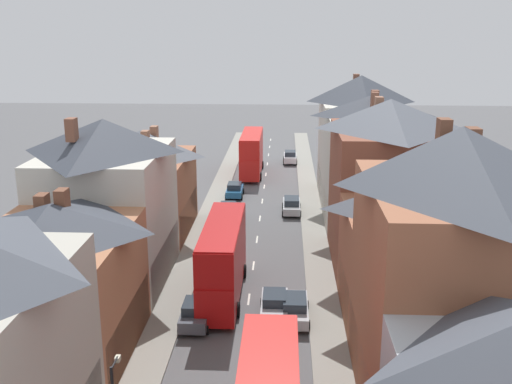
# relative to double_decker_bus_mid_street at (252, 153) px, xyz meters

# --- Properties ---
(pavement_left) EXTENTS (2.20, 104.00, 0.14)m
(pavement_left) POSITION_rel_double_decker_bus_mid_street_xyz_m (-3.29, -21.90, -2.75)
(pavement_left) COLOR gray
(pavement_left) RESTS_ON ground
(pavement_right) EXTENTS (2.20, 104.00, 0.14)m
(pavement_right) POSITION_rel_double_decker_bus_mid_street_xyz_m (6.91, -21.90, -2.75)
(pavement_right) COLOR gray
(pavement_right) RESTS_ON ground
(centre_line_dashes) EXTENTS (0.14, 97.80, 0.01)m
(centre_line_dashes) POSITION_rel_double_decker_bus_mid_street_xyz_m (1.81, -23.90, -2.81)
(centre_line_dashes) COLOR silver
(centre_line_dashes) RESTS_ON ground
(terrace_row_left) EXTENTS (8.00, 54.02, 13.98)m
(terrace_row_left) POSITION_rel_double_decker_bus_mid_street_xyz_m (-8.38, -45.91, 2.90)
(terrace_row_left) COLOR #ADB2B7
(terrace_row_left) RESTS_ON ground
(terrace_row_right) EXTENTS (8.00, 68.09, 13.92)m
(terrace_row_right) POSITION_rel_double_decker_bus_mid_street_xyz_m (11.99, -38.68, 3.37)
(terrace_row_right) COLOR brown
(terrace_row_right) RESTS_ON ground
(double_decker_bus_mid_street) EXTENTS (2.74, 10.80, 5.30)m
(double_decker_bus_mid_street) POSITION_rel_double_decker_bus_mid_street_xyz_m (0.00, 0.00, 0.00)
(double_decker_bus_mid_street) COLOR red
(double_decker_bus_mid_street) RESTS_ON ground
(double_decker_bus_far_approaching) EXTENTS (2.74, 10.80, 5.30)m
(double_decker_bus_far_approaching) POSITION_rel_double_decker_bus_mid_street_xyz_m (0.00, -35.49, 0.00)
(double_decker_bus_far_approaching) COLOR #B70F0F
(double_decker_bus_far_approaching) RESTS_ON ground
(car_near_blue) EXTENTS (1.90, 3.95, 1.58)m
(car_near_blue) POSITION_rel_double_decker_bus_mid_street_xyz_m (-1.29, -10.31, -2.02)
(car_near_blue) COLOR #236093
(car_near_blue) RESTS_ON ground
(car_near_silver) EXTENTS (1.90, 4.44, 1.60)m
(car_near_silver) POSITION_rel_double_decker_bus_mid_street_xyz_m (4.91, -38.66, -2.01)
(car_near_silver) COLOR #B7BABF
(car_near_silver) RESTS_ON ground
(car_parked_left_a) EXTENTS (1.90, 4.44, 1.61)m
(car_parked_left_a) POSITION_rel_double_decker_bus_mid_street_xyz_m (4.91, -15.95, -2.00)
(car_parked_left_a) COLOR #B7BABF
(car_parked_left_a) RESTS_ON ground
(car_parked_right_a) EXTENTS (1.90, 3.90, 1.66)m
(car_parked_right_a) POSITION_rel_double_decker_bus_mid_street_xyz_m (-1.29, -39.69, -1.98)
(car_parked_right_a) COLOR #4C515B
(car_parked_right_a) RESTS_ON ground
(car_mid_black) EXTENTS (1.90, 4.03, 1.71)m
(car_mid_black) POSITION_rel_double_decker_bus_mid_street_xyz_m (3.61, -38.34, -1.96)
(car_mid_black) COLOR #B7BABF
(car_mid_black) RESTS_ON ground
(car_mid_white) EXTENTS (1.90, 3.90, 1.64)m
(car_mid_white) POSITION_rel_double_decker_bus_mid_street_xyz_m (-1.29, -18.30, -1.99)
(car_mid_white) COLOR navy
(car_mid_white) RESTS_ON ground
(car_parked_right_b) EXTENTS (1.90, 4.17, 1.69)m
(car_parked_right_b) POSITION_rel_double_decker_bus_mid_street_xyz_m (4.91, 6.86, -1.97)
(car_parked_right_b) COLOR silver
(car_parked_right_b) RESTS_ON ground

